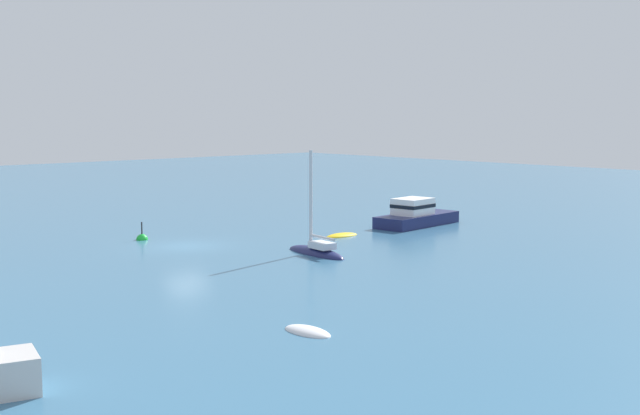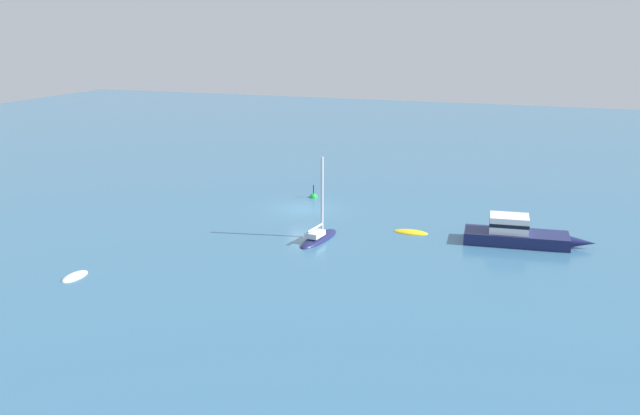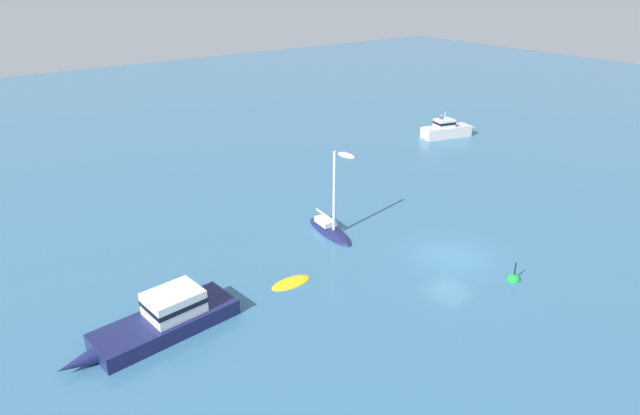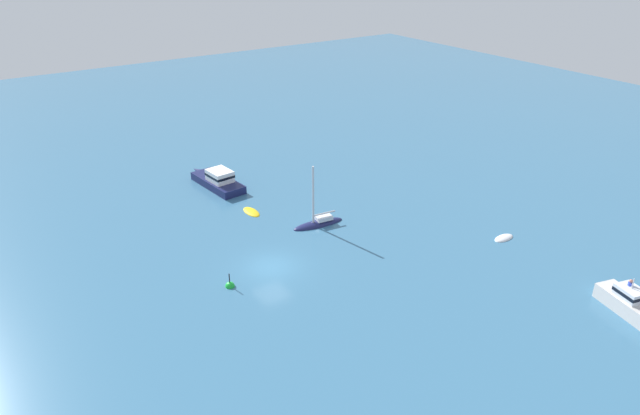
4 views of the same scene
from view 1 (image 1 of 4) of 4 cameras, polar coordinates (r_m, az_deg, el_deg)
The scene contains 6 objects.
ground_plane at distance 47.34m, azimuth -9.43°, elevation -2.71°, with size 160.00×160.00×0.00m, color teal.
sloop at distance 44.12m, azimuth -0.26°, elevation -3.09°, with size 1.82×4.90×6.02m.
tender at distance 28.62m, azimuth -0.88°, elevation -8.80°, with size 1.08×2.12×0.41m.
powerboat_1 at distance 55.69m, azimuth 6.88°, elevation -0.53°, with size 8.55×3.14×1.91m.
skiff at distance 50.59m, azimuth 1.55°, elevation -2.02°, with size 2.45×1.12×0.37m.
channel_buoy at distance 50.25m, azimuth -12.43°, elevation -2.22°, with size 0.71×0.71×1.44m.
Camera 1 is at (25.31, 39.27, 7.62)m, focal length 45.40 mm.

